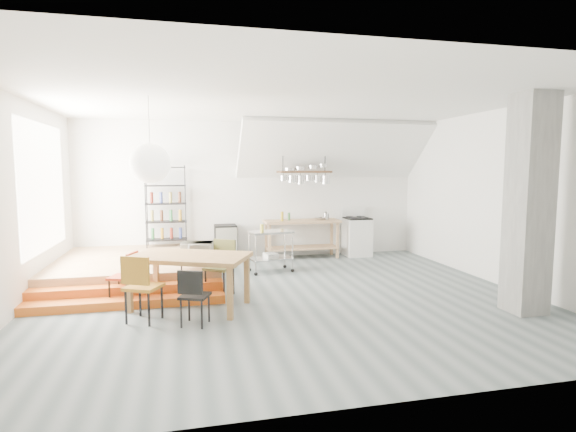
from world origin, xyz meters
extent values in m
plane|color=#556062|center=(0.00, 0.00, 0.00)|extent=(8.00, 8.00, 0.00)
cube|color=silver|center=(0.00, 3.50, 1.60)|extent=(8.00, 0.04, 3.20)
cube|color=silver|center=(-4.00, 0.00, 1.60)|extent=(0.04, 7.00, 3.20)
cube|color=silver|center=(4.00, 0.00, 1.60)|extent=(0.04, 7.00, 3.20)
cube|color=white|center=(0.00, 0.00, 3.20)|extent=(8.00, 7.00, 0.02)
cube|color=white|center=(1.80, 2.90, 2.55)|extent=(4.40, 1.44, 1.32)
cube|color=white|center=(-3.98, 1.50, 1.80)|extent=(0.02, 2.50, 2.20)
cube|color=#97714B|center=(-2.50, 2.00, 0.20)|extent=(3.00, 3.00, 0.40)
cube|color=#CC5A18|center=(-2.50, 0.05, 0.07)|extent=(3.00, 0.35, 0.13)
cube|color=#CC5A18|center=(-2.50, 0.40, 0.13)|extent=(3.00, 0.35, 0.27)
cube|color=slate|center=(3.30, -1.50, 1.60)|extent=(0.50, 0.50, 3.20)
cube|color=#97714B|center=(1.10, 3.15, 0.88)|extent=(1.80, 0.60, 0.06)
cube|color=#97714B|center=(1.10, 3.15, 0.25)|extent=(1.70, 0.55, 0.04)
cube|color=#97714B|center=(1.92, 3.37, 0.43)|extent=(0.06, 0.06, 0.86)
cube|color=#97714B|center=(0.28, 3.37, 0.43)|extent=(0.06, 0.06, 0.86)
cube|color=#97714B|center=(1.92, 2.93, 0.43)|extent=(0.06, 0.06, 0.86)
cube|color=#97714B|center=(0.28, 2.93, 0.43)|extent=(0.06, 0.06, 0.86)
cube|color=white|center=(2.50, 3.15, 0.45)|extent=(0.60, 0.60, 0.90)
cube|color=black|center=(2.50, 3.15, 0.92)|extent=(0.58, 0.58, 0.03)
cube|color=white|center=(2.50, 3.43, 1.05)|extent=(0.60, 0.05, 0.25)
cylinder|color=black|center=(2.64, 3.29, 0.94)|extent=(0.18, 0.18, 0.02)
cylinder|color=black|center=(2.36, 3.29, 0.94)|extent=(0.18, 0.18, 0.02)
cylinder|color=black|center=(2.64, 3.01, 0.94)|extent=(0.18, 0.18, 0.02)
cylinder|color=black|center=(2.36, 3.01, 0.94)|extent=(0.18, 0.18, 0.02)
cube|color=#3D2918|center=(1.10, 2.95, 2.05)|extent=(1.20, 0.50, 0.05)
cylinder|color=black|center=(0.60, 2.95, 2.62)|extent=(0.02, 0.02, 1.15)
cylinder|color=black|center=(1.60, 2.95, 2.62)|extent=(0.02, 0.02, 1.15)
cylinder|color=silver|center=(0.60, 2.90, 1.91)|extent=(0.16, 0.16, 0.12)
cylinder|color=silver|center=(0.80, 2.90, 1.89)|extent=(0.20, 0.20, 0.16)
cylinder|color=silver|center=(1.00, 2.90, 1.87)|extent=(0.16, 0.16, 0.20)
cylinder|color=silver|center=(1.20, 2.90, 1.91)|extent=(0.20, 0.20, 0.12)
cylinder|color=silver|center=(1.40, 2.90, 1.89)|extent=(0.16, 0.16, 0.16)
cylinder|color=silver|center=(1.60, 2.90, 1.87)|extent=(0.20, 0.20, 0.20)
cylinder|color=black|center=(-1.58, 3.38, 1.30)|extent=(0.02, 0.02, 1.80)
cylinder|color=black|center=(-2.42, 3.38, 1.30)|extent=(0.02, 0.02, 1.80)
cylinder|color=black|center=(-1.58, 3.02, 1.30)|extent=(0.02, 0.02, 1.80)
cylinder|color=black|center=(-2.42, 3.02, 1.30)|extent=(0.02, 0.02, 1.80)
cube|color=black|center=(-2.00, 3.20, 0.55)|extent=(0.88, 0.38, 0.02)
cube|color=black|center=(-2.00, 3.20, 0.95)|extent=(0.88, 0.38, 0.02)
cube|color=black|center=(-2.00, 3.20, 1.35)|extent=(0.88, 0.38, 0.02)
cube|color=black|center=(-2.00, 3.20, 1.75)|extent=(0.88, 0.38, 0.02)
cube|color=black|center=(-2.00, 3.20, 2.15)|extent=(0.88, 0.38, 0.03)
cylinder|color=#2F773F|center=(-2.00, 3.20, 0.69)|extent=(0.07, 0.07, 0.24)
cylinder|color=#AA781C|center=(-2.00, 3.20, 1.09)|extent=(0.07, 0.07, 0.24)
cylinder|color=maroon|center=(-2.00, 3.20, 1.49)|extent=(0.07, 0.07, 0.24)
cube|color=#97714B|center=(-1.40, 0.75, 0.55)|extent=(0.60, 0.40, 0.03)
cylinder|color=black|center=(-1.13, 0.92, 0.47)|extent=(0.02, 0.02, 0.13)
cylinder|color=black|center=(-1.67, 0.92, 0.47)|extent=(0.02, 0.02, 0.13)
cylinder|color=black|center=(-1.13, 0.58, 0.47)|extent=(0.02, 0.02, 0.13)
cylinder|color=black|center=(-1.67, 0.58, 0.47)|extent=(0.02, 0.02, 0.13)
sphere|color=white|center=(-2.08, 0.04, 2.20)|extent=(0.60, 0.60, 0.60)
cube|color=brown|center=(-1.54, -0.21, 0.79)|extent=(1.97, 1.60, 0.06)
cube|color=brown|center=(-0.66, -0.15, 0.38)|extent=(0.10, 0.10, 0.75)
cube|color=brown|center=(-2.07, 0.49, 0.38)|extent=(0.10, 0.10, 0.75)
cube|color=brown|center=(-1.00, -0.90, 0.38)|extent=(0.10, 0.10, 0.75)
cube|color=brown|center=(-2.41, -0.26, 0.38)|extent=(0.10, 0.10, 0.75)
cube|color=#B5781F|center=(-2.17, -0.69, 0.49)|extent=(0.58, 0.58, 0.04)
cube|color=#B5781F|center=(-2.26, -0.86, 0.76)|extent=(0.39, 0.22, 0.38)
cylinder|color=black|center=(-2.40, -0.77, 0.24)|extent=(0.03, 0.03, 0.48)
cylinder|color=black|center=(-2.09, -0.92, 0.24)|extent=(0.03, 0.03, 0.48)
cylinder|color=black|center=(-2.25, -0.45, 0.24)|extent=(0.03, 0.03, 0.48)
cylinder|color=black|center=(-1.94, -0.61, 0.24)|extent=(0.03, 0.03, 0.48)
cube|color=black|center=(-1.48, -1.00, 0.41)|extent=(0.47, 0.47, 0.04)
cube|color=black|center=(-1.54, -1.15, 0.63)|extent=(0.33, 0.16, 0.32)
cylinder|color=black|center=(-1.67, -1.08, 0.20)|extent=(0.03, 0.03, 0.40)
cylinder|color=black|center=(-1.40, -1.19, 0.20)|extent=(0.03, 0.03, 0.40)
cylinder|color=black|center=(-1.56, -0.81, 0.20)|extent=(0.03, 0.03, 0.40)
cylinder|color=black|center=(-1.30, -0.92, 0.20)|extent=(0.03, 0.03, 0.40)
cube|color=brown|center=(-1.05, 0.34, 0.48)|extent=(0.59, 0.59, 0.04)
cube|color=brown|center=(-0.95, 0.50, 0.74)|extent=(0.36, 0.25, 0.37)
cylinder|color=black|center=(-0.82, 0.39, 0.23)|extent=(0.03, 0.03, 0.47)
cylinder|color=black|center=(-1.10, 0.58, 0.23)|extent=(0.03, 0.03, 0.47)
cylinder|color=black|center=(-1.00, 0.11, 0.23)|extent=(0.03, 0.03, 0.47)
cylinder|color=black|center=(-1.29, 0.29, 0.23)|extent=(0.03, 0.03, 0.47)
cube|color=#A93218|center=(-2.57, 0.26, 0.42)|extent=(0.48, 0.48, 0.04)
cube|color=#A93218|center=(-2.41, 0.21, 0.66)|extent=(0.16, 0.35, 0.33)
cylinder|color=black|center=(-2.48, 0.07, 0.21)|extent=(0.03, 0.03, 0.41)
cylinder|color=black|center=(-2.38, 0.35, 0.21)|extent=(0.03, 0.03, 0.41)
cylinder|color=black|center=(-2.76, 0.17, 0.21)|extent=(0.03, 0.03, 0.41)
cylinder|color=black|center=(-2.66, 0.46, 0.21)|extent=(0.03, 0.03, 0.41)
cube|color=silver|center=(0.11, 1.89, 0.83)|extent=(0.92, 0.61, 0.04)
cube|color=silver|center=(0.11, 1.89, 0.28)|extent=(0.92, 0.61, 0.03)
cylinder|color=silver|center=(0.47, 2.16, 0.43)|extent=(0.03, 0.03, 0.81)
sphere|color=black|center=(0.47, 2.16, 0.04)|extent=(0.08, 0.08, 0.08)
cylinder|color=silver|center=(-0.32, 2.02, 0.43)|extent=(0.03, 0.03, 0.81)
sphere|color=black|center=(-0.32, 2.02, 0.04)|extent=(0.08, 0.08, 0.08)
cylinder|color=silver|center=(0.54, 1.75, 0.43)|extent=(0.03, 0.03, 0.81)
sphere|color=black|center=(0.54, 1.75, 0.04)|extent=(0.08, 0.08, 0.08)
cylinder|color=silver|center=(-0.24, 1.61, 0.43)|extent=(0.03, 0.03, 0.81)
sphere|color=black|center=(-0.24, 1.61, 0.04)|extent=(0.08, 0.08, 0.08)
cube|color=black|center=(-0.70, 3.20, 0.42)|extent=(0.49, 0.49, 0.84)
imported|color=beige|center=(-1.40, 0.75, 0.71)|extent=(0.57, 0.43, 0.29)
imported|color=silver|center=(1.53, 3.10, 0.94)|extent=(0.24, 0.24, 0.06)
camera|label=1|loc=(-1.58, -7.06, 2.12)|focal=28.00mm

